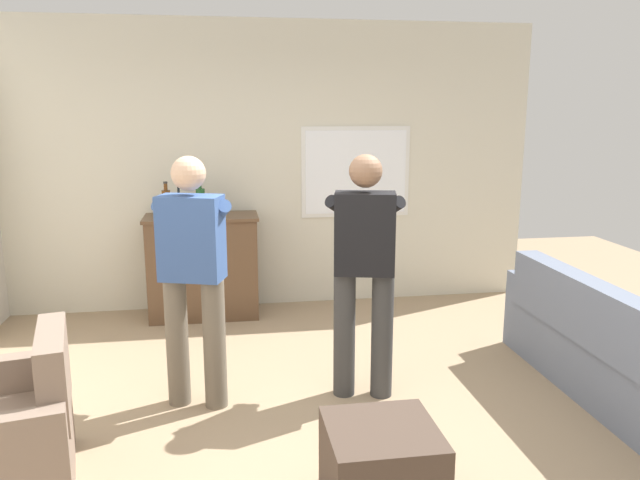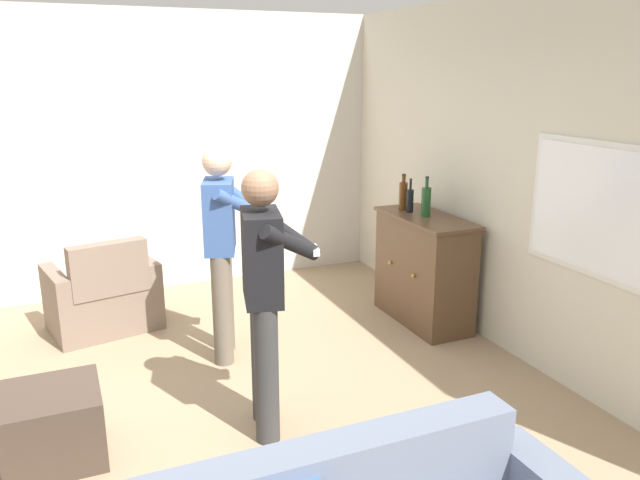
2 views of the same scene
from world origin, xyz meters
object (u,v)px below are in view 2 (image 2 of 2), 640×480
Objects in this scene: armchair at (104,299)px; bottle_wine_green at (403,195)px; sideboard_cabinet at (424,269)px; bottle_liquor_amber at (410,200)px; person_standing_left at (222,244)px; bottle_spirits_clear at (426,201)px; ottoman at (54,425)px; person_standing_right at (265,291)px.

bottle_wine_green reaches higher than armchair.
sideboard_cabinet is (0.92, 2.68, 0.20)m from armchair.
bottle_liquor_amber reaches higher than sideboard_cabinet.
person_standing_left reaches higher than bottle_liquor_amber.
bottle_wine_green is 1.81m from person_standing_left.
person_standing_left reaches higher than bottle_wine_green.
bottle_spirits_clear is at bearing 70.97° from armchair.
person_standing_right reaches higher than ottoman.
bottle_liquor_amber is at bearing 126.13° from person_standing_right.
armchair is 1.91m from ottoman.
bottle_wine_green is (-0.31, -0.06, 0.63)m from sideboard_cabinet.
bottle_liquor_amber reaches higher than armchair.
sideboard_cabinet is 0.63m from bottle_spirits_clear.
bottle_liquor_amber is (-0.19, -0.05, 0.60)m from sideboard_cabinet.
person_standing_right is (1.13, -1.86, -0.18)m from bottle_spirits_clear.
sideboard_cabinet reaches higher than ottoman.
ottoman is at bearing -98.70° from person_standing_right.
ottoman is 0.33× the size of person_standing_right.
ottoman is at bearing -13.38° from armchair.
bottle_liquor_amber is at bearing 110.24° from ottoman.
ottoman is (0.94, -3.12, -0.28)m from sideboard_cabinet.
person_standing_left is 1.13m from person_standing_right.
bottle_liquor_amber is 0.18× the size of person_standing_right.
person_standing_right reaches higher than bottle_spirits_clear.
person_standing_left is at bearing -80.36° from bottle_wine_green.
armchair is 2.95m from bottle_spirits_clear.
sideboard_cabinet is 3.27m from ottoman.
armchair is at bearing -109.03° from bottle_spirits_clear.
armchair is 0.59× the size of person_standing_right.
bottle_liquor_amber is 0.87× the size of bottle_spirits_clear.
bottle_spirits_clear is 0.21× the size of person_standing_right.
bottle_wine_green is at bearing -170.79° from bottle_spirits_clear.
armchair is 0.59× the size of person_standing_left.
bottle_spirits_clear is at bearing -85.37° from sideboard_cabinet.
bottle_spirits_clear is (0.92, 2.67, 0.83)m from armchair.
bottle_wine_green reaches higher than ottoman.
bottle_spirits_clear reaches higher than armchair.
person_standing_right is at bearing -58.78° from sideboard_cabinet.
bottle_liquor_amber is 0.20m from bottle_spirits_clear.
ottoman is 0.33× the size of person_standing_left.
sideboard_cabinet is at bearing 89.89° from person_standing_left.
armchair is 1.81× the size of ottoman.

